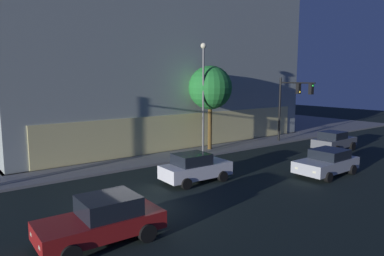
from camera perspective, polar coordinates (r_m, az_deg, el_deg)
The scene contains 9 objects.
ground_plane at distance 16.80m, azimuth -8.65°, elevation -12.79°, with size 120.00×120.00×0.00m, color black.
modern_building at distance 43.04m, azimuth -13.24°, elevation 12.35°, with size 28.60×31.88×18.85m.
traffic_light_far_corner at distance 32.76m, azimuth 15.88°, elevation 4.78°, with size 0.59×3.96×5.86m.
street_lamp_sidewalk at distance 27.16m, azimuth 1.84°, elevation 6.87°, with size 0.44×0.44×8.42m.
sidewalk_tree at distance 28.73m, azimuth 2.94°, elevation 6.46°, with size 3.52×3.52×6.81m.
car_red at distance 13.71m, azimuth -14.18°, elevation -14.08°, with size 4.51×2.31×1.67m.
car_white at distance 20.50m, azimuth 0.47°, elevation -6.41°, with size 4.17×2.12×1.68m.
car_silver at distance 23.55m, azimuth 20.90°, elevation -5.16°, with size 4.44×2.28×1.56m.
car_grey at distance 31.44m, azimuth 21.88°, elevation -1.93°, with size 4.09×2.16×1.62m.
Camera 1 is at (-7.44, -13.84, 5.94)m, focal length 33.12 mm.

